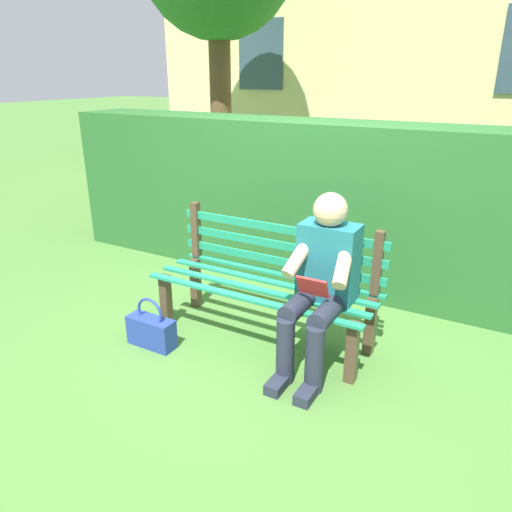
{
  "coord_description": "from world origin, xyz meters",
  "views": [
    {
      "loc": [
        -1.51,
        2.77,
        1.87
      ],
      "look_at": [
        0.0,
        0.1,
        0.7
      ],
      "focal_mm": 33.58,
      "sensor_mm": 36.0,
      "label": 1
    }
  ],
  "objects": [
    {
      "name": "person_seated",
      "position": [
        -0.48,
        0.1,
        0.62
      ],
      "size": [
        0.44,
        0.73,
        1.18
      ],
      "color": "#1E6672",
      "rests_on": "ground"
    },
    {
      "name": "park_bench",
      "position": [
        0.0,
        -0.08,
        0.45
      ],
      "size": [
        1.66,
        0.55,
        0.9
      ],
      "color": "#4C3828",
      "rests_on": "ground"
    },
    {
      "name": "handbag",
      "position": [
        0.66,
        0.49,
        0.12
      ],
      "size": [
        0.36,
        0.14,
        0.38
      ],
      "color": "navy",
      "rests_on": "ground"
    },
    {
      "name": "hedge_backdrop",
      "position": [
        -0.44,
        -1.3,
        0.76
      ],
      "size": [
        6.47,
        0.71,
        1.55
      ],
      "color": "#265B28",
      "rests_on": "ground"
    },
    {
      "name": "ground",
      "position": [
        0.0,
        0.0,
        0.0
      ],
      "size": [
        60.0,
        60.0,
        0.0
      ],
      "primitive_type": "plane",
      "color": "#477533"
    }
  ]
}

